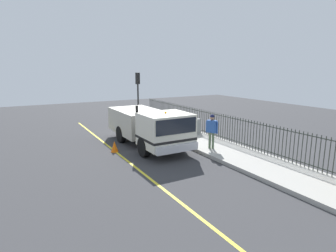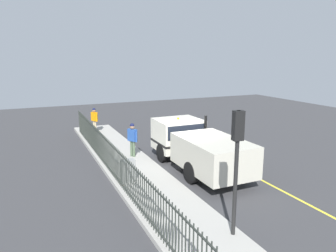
% 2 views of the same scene
% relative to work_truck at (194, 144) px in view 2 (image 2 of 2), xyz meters
% --- Properties ---
extents(ground_plane, '(45.87, 45.87, 0.00)m').
position_rel_work_truck_xyz_m(ground_plane, '(0.09, -0.44, -1.23)').
color(ground_plane, '#38383A').
rests_on(ground_plane, ground).
extents(sidewalk_slab, '(2.60, 20.85, 0.18)m').
position_rel_work_truck_xyz_m(sidewalk_slab, '(2.92, -0.44, -1.14)').
color(sidewalk_slab, '#A3A099').
rests_on(sidewalk_slab, ground).
extents(lane_marking, '(0.12, 18.76, 0.01)m').
position_rel_work_truck_xyz_m(lane_marking, '(-1.98, -0.44, -1.23)').
color(lane_marking, yellow).
rests_on(lane_marking, ground).
extents(work_truck, '(2.42, 6.62, 2.43)m').
position_rel_work_truck_xyz_m(work_truck, '(0.00, 0.00, 0.00)').
color(work_truck, silver).
rests_on(work_truck, ground).
extents(worker_standing, '(0.44, 0.59, 1.80)m').
position_rel_work_truck_xyz_m(worker_standing, '(2.36, -2.41, 0.05)').
color(worker_standing, '#264C99').
rests_on(worker_standing, sidewalk_slab).
extents(pedestrian_distant, '(0.40, 0.58, 1.71)m').
position_rel_work_truck_xyz_m(pedestrian_distant, '(3.08, -8.80, -0.01)').
color(pedestrian_distant, orange).
rests_on(pedestrian_distant, sidewalk_slab).
extents(iron_fence, '(0.04, 17.76, 1.52)m').
position_rel_work_truck_xyz_m(iron_fence, '(4.04, -0.44, -0.29)').
color(iron_fence, '#2D332D').
rests_on(iron_fence, sidewalk_slab).
extents(traffic_light_near, '(0.32, 0.24, 3.76)m').
position_rel_work_truck_xyz_m(traffic_light_near, '(1.95, 6.09, 1.62)').
color(traffic_light_near, black).
rests_on(traffic_light_near, sidewalk_slab).
extents(utility_cabinet, '(0.60, 0.36, 0.94)m').
position_rel_work_truck_xyz_m(utility_cabinet, '(3.59, 0.77, -0.58)').
color(utility_cabinet, gray).
rests_on(utility_cabinet, sidewalk_slab).
extents(traffic_cone, '(0.39, 0.39, 0.56)m').
position_rel_work_truck_xyz_m(traffic_cone, '(-2.02, 0.02, -0.95)').
color(traffic_cone, orange).
rests_on(traffic_cone, ground).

